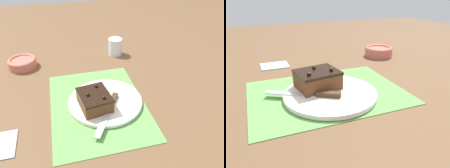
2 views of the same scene
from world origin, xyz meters
TOP-DOWN VIEW (x-y plane):
  - ground_plane at (0.00, 0.00)m, footprint 3.00×3.00m
  - placemat_woven at (0.00, 0.00)m, footprint 0.46×0.34m
  - cake_plate at (0.00, 0.03)m, footprint 0.27×0.27m
  - chocolate_cake at (0.02, -0.01)m, footprint 0.14×0.12m
  - serving_knife at (0.05, 0.04)m, footprint 0.20×0.13m
  - drinking_glass at (-0.38, 0.17)m, footprint 0.07×0.07m
  - small_bowl at (-0.36, -0.29)m, footprint 0.13×0.13m
  - folded_napkin at (0.12, -0.32)m, footprint 0.11×0.09m

SIDE VIEW (x-z plane):
  - ground_plane at x=0.00m, z-range 0.00..0.00m
  - placemat_woven at x=0.00m, z-range 0.00..0.00m
  - folded_napkin at x=0.12m, z-range 0.00..0.01m
  - cake_plate at x=0.00m, z-range 0.00..0.02m
  - serving_knife at x=0.05m, z-range 0.01..0.03m
  - small_bowl at x=-0.36m, z-range 0.00..0.05m
  - drinking_glass at x=-0.38m, z-range 0.00..0.09m
  - chocolate_cake at x=0.02m, z-range 0.01..0.07m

